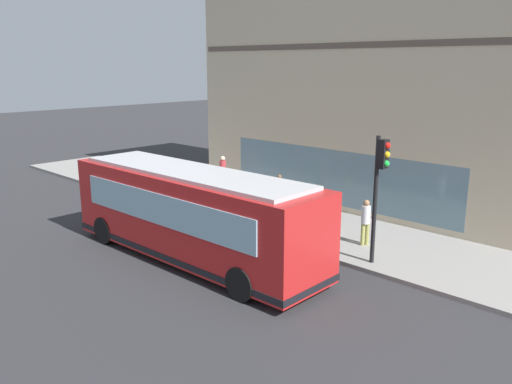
% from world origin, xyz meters
% --- Properties ---
extents(ground, '(120.00, 120.00, 0.00)m').
position_xyz_m(ground, '(0.00, 0.00, 0.00)').
color(ground, '#2D2D30').
extents(sidewalk_curb, '(4.88, 40.00, 0.15)m').
position_xyz_m(sidewalk_curb, '(5.04, 0.00, 0.07)').
color(sidewalk_curb, gray).
rests_on(sidewalk_curb, ground).
extents(building_corner, '(7.98, 16.60, 12.98)m').
position_xyz_m(building_corner, '(11.45, 0.00, 6.48)').
color(building_corner, beige).
rests_on(building_corner, ground).
extents(city_bus_nearside, '(2.75, 10.08, 3.07)m').
position_xyz_m(city_bus_nearside, '(-0.39, 0.11, 1.55)').
color(city_bus_nearside, red).
rests_on(city_bus_nearside, ground).
extents(traffic_light_near_corner, '(0.32, 0.49, 4.13)m').
position_xyz_m(traffic_light_near_corner, '(3.22, -4.71, 3.02)').
color(traffic_light_near_corner, black).
rests_on(traffic_light_near_corner, sidewalk_curb).
extents(fire_hydrant, '(0.35, 0.35, 0.74)m').
position_xyz_m(fire_hydrant, '(3.61, 1.88, 0.51)').
color(fire_hydrant, yellow).
rests_on(fire_hydrant, sidewalk_curb).
extents(pedestrian_near_building_entrance, '(0.32, 0.32, 1.65)m').
position_xyz_m(pedestrian_near_building_entrance, '(4.49, -3.51, 1.10)').
color(pedestrian_near_building_entrance, '#99994C').
rests_on(pedestrian_near_building_entrance, sidewalk_curb).
extents(pedestrian_by_light_pole, '(0.32, 0.32, 1.56)m').
position_xyz_m(pedestrian_by_light_pole, '(5.90, 1.80, 1.04)').
color(pedestrian_by_light_pole, '#3F8C4C').
rests_on(pedestrian_by_light_pole, sidewalk_curb).
extents(pedestrian_near_hydrant, '(0.32, 0.32, 1.80)m').
position_xyz_m(pedestrian_near_hydrant, '(6.41, 6.01, 1.20)').
color(pedestrian_near_hydrant, silver).
rests_on(pedestrian_near_hydrant, sidewalk_curb).
extents(newspaper_vending_box, '(0.44, 0.43, 0.90)m').
position_xyz_m(newspaper_vending_box, '(3.26, 4.00, 0.60)').
color(newspaper_vending_box, '#197233').
rests_on(newspaper_vending_box, sidewalk_curb).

